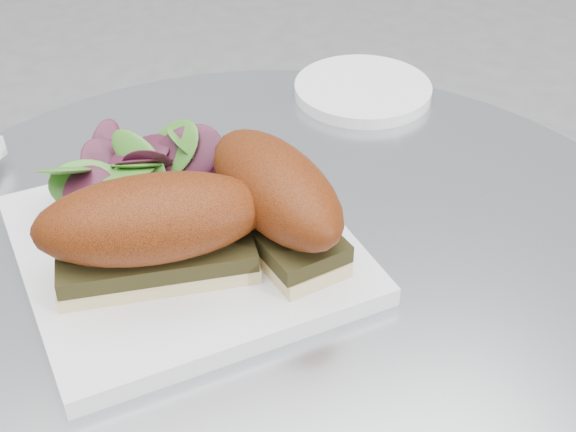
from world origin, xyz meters
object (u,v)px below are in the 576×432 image
at_px(sandwich_left, 153,228).
at_px(saucer, 363,90).
at_px(sandwich_right, 275,197).
at_px(plate, 185,248).

bearing_deg(sandwich_left, saucer, 47.22).
xyz_separation_m(sandwich_left, sandwich_right, (0.10, 0.01, 0.00)).
xyz_separation_m(plate, sandwich_right, (0.07, -0.03, 0.05)).
xyz_separation_m(plate, sandwich_left, (-0.03, -0.03, 0.05)).
height_order(plate, sandwich_left, sandwich_left).
bearing_deg(plate, sandwich_right, -20.96).
relative_size(plate, saucer, 1.70).
bearing_deg(saucer, sandwich_right, -129.14).
relative_size(sandwich_right, saucer, 1.13).
bearing_deg(sandwich_right, sandwich_left, -96.92).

